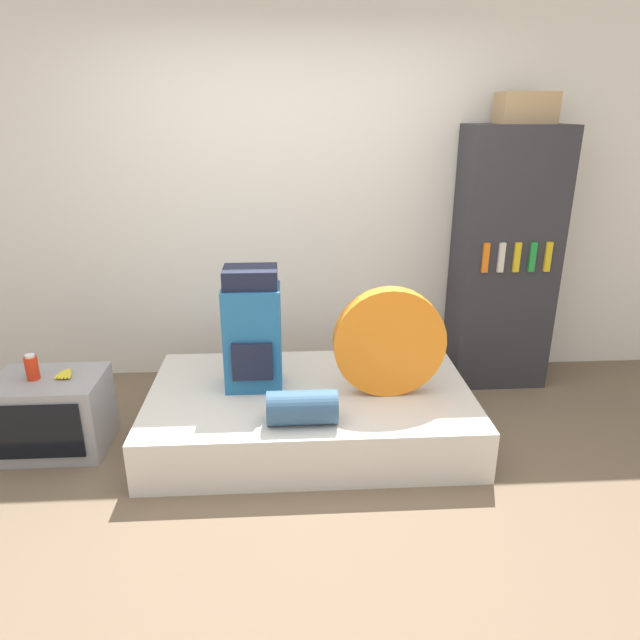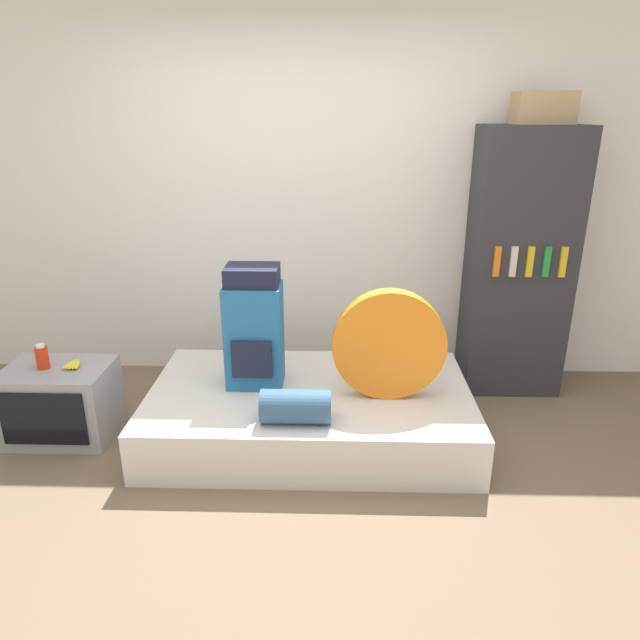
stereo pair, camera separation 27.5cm
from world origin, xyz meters
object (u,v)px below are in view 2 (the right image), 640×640
object	(u,v)px
tent_bag	(389,345)
cardboard_box	(543,108)
television	(61,402)
canister	(42,357)
sleeping_roll	(296,407)
bookshelf	(519,265)
backpack	(254,329)

from	to	relation	value
tent_bag	cardboard_box	xyz separation A→B (m)	(0.99, 0.85, 1.29)
television	canister	world-z (taller)	canister
sleeping_roll	canister	bearing A→B (deg)	167.83
tent_bag	bookshelf	world-z (taller)	bookshelf
sleeping_roll	tent_bag	bearing A→B (deg)	31.48
tent_bag	canister	distance (m)	2.06
sleeping_roll	bookshelf	xyz separation A→B (m)	(1.47, 1.12, 0.51)
tent_bag	bookshelf	xyz separation A→B (m)	(0.95, 0.80, 0.27)
tent_bag	cardboard_box	distance (m)	1.83
canister	bookshelf	distance (m)	3.13
tent_bag	television	size ratio (longest dim) A/B	1.06
cardboard_box	canister	bearing A→B (deg)	-164.73
sleeping_roll	television	distance (m)	1.52
bookshelf	television	bearing A→B (deg)	-164.90
tent_bag	canister	size ratio (longest dim) A/B	4.32
sleeping_roll	canister	size ratio (longest dim) A/B	2.51
tent_bag	cardboard_box	bearing A→B (deg)	40.40
backpack	television	bearing A→B (deg)	-173.43
television	cardboard_box	world-z (taller)	cardboard_box
bookshelf	cardboard_box	xyz separation A→B (m)	(0.05, 0.04, 1.01)
television	bookshelf	size ratio (longest dim) A/B	0.34
backpack	tent_bag	xyz separation A→B (m)	(0.80, -0.15, -0.03)
bookshelf	cardboard_box	bearing A→B (deg)	42.27
sleeping_roll	television	world-z (taller)	sleeping_roll
tent_bag	sleeping_roll	distance (m)	0.65
television	tent_bag	bearing A→B (deg)	-0.30
tent_bag	television	bearing A→B (deg)	179.70
television	cardboard_box	distance (m)	3.54
sleeping_roll	canister	xyz separation A→B (m)	(-1.54, 0.33, 0.13)
canister	backpack	bearing A→B (deg)	6.14
sleeping_roll	canister	distance (m)	1.58
backpack	tent_bag	size ratio (longest dim) A/B	1.14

